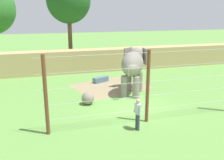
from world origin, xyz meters
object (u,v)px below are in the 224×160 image
(feed_trough, at_px, (101,80))
(elephant, at_px, (133,65))
(enrichment_ball, at_px, (88,98))
(zookeeper, at_px, (138,113))

(feed_trough, bearing_deg, elephant, -65.29)
(elephant, height_order, feed_trough, elephant)
(enrichment_ball, relative_size, zookeeper, 0.50)
(elephant, bearing_deg, feed_trough, 114.71)
(zookeeper, distance_m, feed_trough, 9.30)
(enrichment_ball, distance_m, feed_trough, 5.38)
(elephant, bearing_deg, enrichment_ball, -158.16)
(zookeeper, xyz_separation_m, feed_trough, (0.34, 9.27, -0.71))
(elephant, distance_m, zookeeper, 6.21)
(elephant, distance_m, feed_trough, 4.29)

